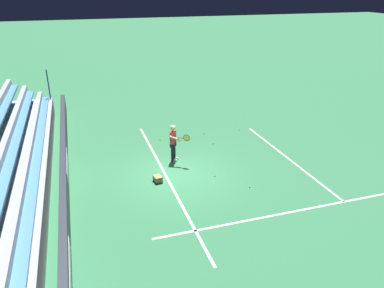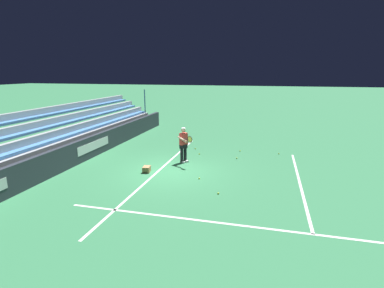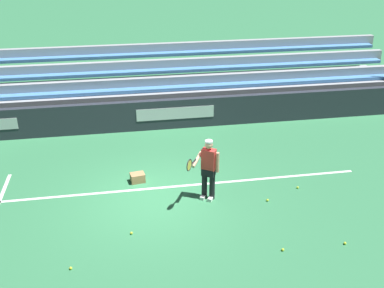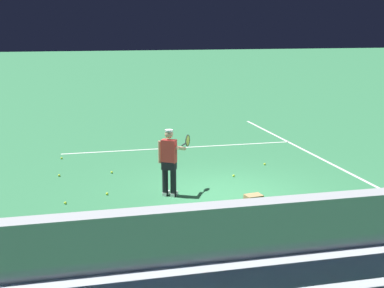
{
  "view_description": "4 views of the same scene",
  "coord_description": "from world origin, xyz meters",
  "px_view_note": "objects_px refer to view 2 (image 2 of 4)",
  "views": [
    {
      "loc": [
        14.04,
        -3.79,
        7.71
      ],
      "look_at": [
        -0.31,
        0.78,
        1.22
      ],
      "focal_mm": 35.0,
      "sensor_mm": 36.0,
      "label": 1
    },
    {
      "loc": [
        12.07,
        4.1,
        4.36
      ],
      "look_at": [
        -1.7,
        0.59,
        0.88
      ],
      "focal_mm": 28.0,
      "sensor_mm": 36.0,
      "label": 2
    },
    {
      "loc": [
        0.72,
        10.35,
        6.59
      ],
      "look_at": [
        -1.08,
        -0.25,
        1.42
      ],
      "focal_mm": 42.0,
      "sensor_mm": 36.0,
      "label": 3
    },
    {
      "loc": [
        -3.95,
        -12.5,
        4.24
      ],
      "look_at": [
        -0.65,
        1.03,
        1.14
      ],
      "focal_mm": 50.0,
      "sensor_mm": 36.0,
      "label": 4
    }
  ],
  "objects_px": {
    "tennis_ball_far_left": "(279,154)",
    "tennis_ball_far_right": "(237,158)",
    "tennis_player": "(184,145)",
    "ball_box_cardboard": "(147,169)",
    "tennis_ball_near_player": "(199,154)",
    "tennis_ball_toward_net": "(218,193)",
    "tennis_ball_on_baseline": "(195,149)",
    "tennis_ball_by_box": "(240,151)",
    "tennis_ball_midcourt": "(199,178)"
  },
  "relations": [
    {
      "from": "tennis_ball_near_player",
      "to": "tennis_ball_on_baseline",
      "type": "distance_m",
      "value": 1.15
    },
    {
      "from": "tennis_ball_far_left",
      "to": "tennis_ball_far_right",
      "type": "distance_m",
      "value": 2.53
    },
    {
      "from": "ball_box_cardboard",
      "to": "tennis_ball_near_player",
      "type": "height_order",
      "value": "ball_box_cardboard"
    },
    {
      "from": "tennis_ball_toward_net",
      "to": "tennis_ball_on_baseline",
      "type": "height_order",
      "value": "same"
    },
    {
      "from": "tennis_ball_toward_net",
      "to": "tennis_ball_midcourt",
      "type": "distance_m",
      "value": 1.68
    },
    {
      "from": "ball_box_cardboard",
      "to": "tennis_ball_midcourt",
      "type": "distance_m",
      "value": 2.48
    },
    {
      "from": "tennis_ball_near_player",
      "to": "tennis_ball_far_right",
      "type": "bearing_deg",
      "value": 81.31
    },
    {
      "from": "tennis_ball_on_baseline",
      "to": "tennis_ball_far_right",
      "type": "height_order",
      "value": "same"
    },
    {
      "from": "tennis_ball_far_left",
      "to": "tennis_ball_near_player",
      "type": "bearing_deg",
      "value": -74.94
    },
    {
      "from": "tennis_player",
      "to": "ball_box_cardboard",
      "type": "bearing_deg",
      "value": -33.48
    },
    {
      "from": "ball_box_cardboard",
      "to": "tennis_ball_far_left",
      "type": "xyz_separation_m",
      "value": [
        -4.47,
        5.75,
        -0.1
      ]
    },
    {
      "from": "ball_box_cardboard",
      "to": "tennis_ball_far_right",
      "type": "distance_m",
      "value": 4.76
    },
    {
      "from": "tennis_ball_by_box",
      "to": "tennis_ball_midcourt",
      "type": "bearing_deg",
      "value": -14.07
    },
    {
      "from": "ball_box_cardboard",
      "to": "tennis_ball_midcourt",
      "type": "relative_size",
      "value": 6.06
    },
    {
      "from": "tennis_ball_toward_net",
      "to": "tennis_ball_far_right",
      "type": "height_order",
      "value": "same"
    },
    {
      "from": "tennis_ball_near_player",
      "to": "tennis_ball_on_baseline",
      "type": "bearing_deg",
      "value": -155.16
    },
    {
      "from": "tennis_ball_far_right",
      "to": "tennis_ball_by_box",
      "type": "height_order",
      "value": "same"
    },
    {
      "from": "tennis_player",
      "to": "tennis_ball_far_right",
      "type": "distance_m",
      "value": 2.89
    },
    {
      "from": "tennis_ball_on_baseline",
      "to": "tennis_ball_far_right",
      "type": "bearing_deg",
      "value": 61.69
    },
    {
      "from": "tennis_ball_far_left",
      "to": "tennis_ball_midcourt",
      "type": "distance_m",
      "value": 5.8
    },
    {
      "from": "tennis_ball_near_player",
      "to": "tennis_ball_toward_net",
      "type": "relative_size",
      "value": 1.0
    },
    {
      "from": "tennis_ball_far_left",
      "to": "tennis_ball_on_baseline",
      "type": "xyz_separation_m",
      "value": [
        0.07,
        -4.61,
        0.0
      ]
    },
    {
      "from": "tennis_ball_on_baseline",
      "to": "ball_box_cardboard",
      "type": "bearing_deg",
      "value": -14.51
    },
    {
      "from": "tennis_player",
      "to": "tennis_ball_on_baseline",
      "type": "bearing_deg",
      "value": -178.75
    },
    {
      "from": "tennis_ball_by_box",
      "to": "tennis_ball_far_right",
      "type": "bearing_deg",
      "value": -0.81
    },
    {
      "from": "tennis_ball_far_left",
      "to": "tennis_ball_far_right",
      "type": "bearing_deg",
      "value": -55.88
    },
    {
      "from": "tennis_ball_by_box",
      "to": "tennis_ball_midcourt",
      "type": "xyz_separation_m",
      "value": [
        4.85,
        -1.22,
        0.0
      ]
    },
    {
      "from": "tennis_player",
      "to": "tennis_ball_midcourt",
      "type": "xyz_separation_m",
      "value": [
        2.11,
        1.26,
        -0.86
      ]
    },
    {
      "from": "ball_box_cardboard",
      "to": "tennis_ball_by_box",
      "type": "relative_size",
      "value": 6.06
    },
    {
      "from": "tennis_ball_on_baseline",
      "to": "tennis_ball_by_box",
      "type": "distance_m",
      "value": 2.54
    },
    {
      "from": "tennis_ball_by_box",
      "to": "ball_box_cardboard",
      "type": "bearing_deg",
      "value": -38.93
    },
    {
      "from": "tennis_ball_on_baseline",
      "to": "tennis_ball_midcourt",
      "type": "xyz_separation_m",
      "value": [
        4.71,
        1.32,
        0.0
      ]
    },
    {
      "from": "tennis_ball_near_player",
      "to": "tennis_ball_midcourt",
      "type": "bearing_deg",
      "value": 12.86
    },
    {
      "from": "tennis_ball_on_baseline",
      "to": "tennis_ball_far_left",
      "type": "bearing_deg",
      "value": 90.83
    },
    {
      "from": "tennis_ball_far_left",
      "to": "tennis_ball_far_right",
      "type": "relative_size",
      "value": 1.0
    },
    {
      "from": "tennis_player",
      "to": "tennis_ball_by_box",
      "type": "distance_m",
      "value": 3.79
    },
    {
      "from": "tennis_ball_near_player",
      "to": "tennis_ball_toward_net",
      "type": "bearing_deg",
      "value": 20.32
    },
    {
      "from": "tennis_ball_toward_net",
      "to": "tennis_player",
      "type": "bearing_deg",
      "value": -146.55
    },
    {
      "from": "tennis_player",
      "to": "tennis_ball_by_box",
      "type": "height_order",
      "value": "tennis_player"
    },
    {
      "from": "tennis_ball_by_box",
      "to": "tennis_ball_near_player",
      "type": "bearing_deg",
      "value": -59.94
    },
    {
      "from": "tennis_ball_toward_net",
      "to": "tennis_ball_far_left",
      "type": "height_order",
      "value": "same"
    },
    {
      "from": "tennis_ball_far_right",
      "to": "tennis_ball_by_box",
      "type": "xyz_separation_m",
      "value": [
        -1.5,
        0.02,
        0.0
      ]
    },
    {
      "from": "tennis_ball_far_left",
      "to": "ball_box_cardboard",
      "type": "bearing_deg",
      "value": -52.12
    },
    {
      "from": "tennis_ball_far_left",
      "to": "tennis_ball_by_box",
      "type": "bearing_deg",
      "value": -92.11
    },
    {
      "from": "tennis_player",
      "to": "tennis_ball_on_baseline",
      "type": "height_order",
      "value": "tennis_player"
    },
    {
      "from": "tennis_player",
      "to": "tennis_ball_near_player",
      "type": "relative_size",
      "value": 25.98
    },
    {
      "from": "ball_box_cardboard",
      "to": "tennis_ball_toward_net",
      "type": "distance_m",
      "value": 3.85
    },
    {
      "from": "tennis_ball_on_baseline",
      "to": "tennis_ball_midcourt",
      "type": "height_order",
      "value": "same"
    },
    {
      "from": "tennis_ball_far_left",
      "to": "tennis_ball_midcourt",
      "type": "relative_size",
      "value": 1.0
    },
    {
      "from": "tennis_ball_near_player",
      "to": "tennis_ball_toward_net",
      "type": "height_order",
      "value": "same"
    }
  ]
}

